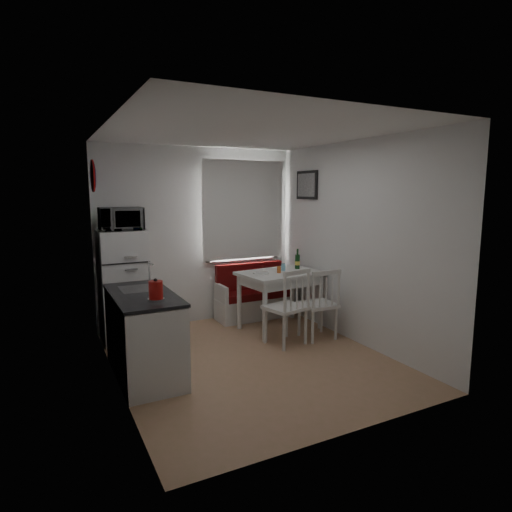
# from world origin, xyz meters

# --- Properties ---
(floor) EXTENTS (3.00, 3.50, 0.02)m
(floor) POSITION_xyz_m (0.00, 0.00, 0.00)
(floor) COLOR tan
(floor) RESTS_ON ground
(ceiling) EXTENTS (3.00, 3.50, 0.02)m
(ceiling) POSITION_xyz_m (0.00, 0.00, 2.60)
(ceiling) COLOR white
(ceiling) RESTS_ON wall_back
(wall_back) EXTENTS (3.00, 0.02, 2.60)m
(wall_back) POSITION_xyz_m (0.00, 1.75, 1.30)
(wall_back) COLOR white
(wall_back) RESTS_ON floor
(wall_front) EXTENTS (3.00, 0.02, 2.60)m
(wall_front) POSITION_xyz_m (0.00, -1.75, 1.30)
(wall_front) COLOR white
(wall_front) RESTS_ON floor
(wall_left) EXTENTS (0.02, 3.50, 2.60)m
(wall_left) POSITION_xyz_m (-1.50, 0.00, 1.30)
(wall_left) COLOR white
(wall_left) RESTS_ON floor
(wall_right) EXTENTS (0.02, 3.50, 2.60)m
(wall_right) POSITION_xyz_m (1.50, 0.00, 1.30)
(wall_right) COLOR white
(wall_right) RESTS_ON floor
(window) EXTENTS (1.22, 0.06, 1.47)m
(window) POSITION_xyz_m (0.70, 1.72, 1.62)
(window) COLOR silver
(window) RESTS_ON wall_back
(curtain) EXTENTS (1.35, 0.02, 1.50)m
(curtain) POSITION_xyz_m (0.70, 1.65, 1.68)
(curtain) COLOR white
(curtain) RESTS_ON wall_back
(kitchen_counter) EXTENTS (0.62, 1.32, 1.16)m
(kitchen_counter) POSITION_xyz_m (-1.20, 0.16, 0.46)
(kitchen_counter) COLOR silver
(kitchen_counter) RESTS_ON floor
(wall_sign) EXTENTS (0.03, 0.40, 0.40)m
(wall_sign) POSITION_xyz_m (-1.47, 1.45, 2.15)
(wall_sign) COLOR navy
(wall_sign) RESTS_ON wall_left
(picture_frame) EXTENTS (0.04, 0.52, 0.42)m
(picture_frame) POSITION_xyz_m (1.48, 1.10, 2.05)
(picture_frame) COLOR black
(picture_frame) RESTS_ON wall_right
(bench) EXTENTS (1.18, 0.45, 0.84)m
(bench) POSITION_xyz_m (0.79, 1.51, 0.28)
(bench) COLOR silver
(bench) RESTS_ON floor
(dining_table) EXTENTS (1.19, 0.90, 0.83)m
(dining_table) POSITION_xyz_m (0.88, 0.85, 0.74)
(dining_table) COLOR silver
(dining_table) RESTS_ON floor
(chair_left) EXTENTS (0.56, 0.54, 0.54)m
(chair_left) POSITION_xyz_m (0.63, 0.17, 0.62)
(chair_left) COLOR silver
(chair_left) RESTS_ON floor
(chair_right) EXTENTS (0.46, 0.44, 0.51)m
(chair_right) POSITION_xyz_m (1.13, 0.18, 0.59)
(chair_right) COLOR silver
(chair_right) RESTS_ON floor
(fridge) EXTENTS (0.59, 0.59, 1.46)m
(fridge) POSITION_xyz_m (-1.18, 1.40, 0.73)
(fridge) COLOR white
(fridge) RESTS_ON floor
(microwave) EXTENTS (0.53, 0.36, 0.29)m
(microwave) POSITION_xyz_m (-1.18, 1.35, 1.61)
(microwave) COLOR white
(microwave) RESTS_ON fridge
(kettle) EXTENTS (0.16, 0.16, 0.22)m
(kettle) POSITION_xyz_m (-1.15, -0.24, 1.01)
(kettle) COLOR #A2100D
(kettle) RESTS_ON kitchen_counter
(wine_bottle) EXTENTS (0.07, 0.07, 0.30)m
(wine_bottle) POSITION_xyz_m (1.23, 0.95, 0.98)
(wine_bottle) COLOR #123917
(wine_bottle) RESTS_ON dining_table
(drinking_glass_orange) EXTENTS (0.05, 0.05, 0.09)m
(drinking_glass_orange) POSITION_xyz_m (0.83, 0.80, 0.87)
(drinking_glass_orange) COLOR #D16222
(drinking_glass_orange) RESTS_ON dining_table
(drinking_glass_blue) EXTENTS (0.06, 0.06, 0.10)m
(drinking_glass_blue) POSITION_xyz_m (0.96, 0.90, 0.88)
(drinking_glass_blue) COLOR #8BD1EC
(drinking_glass_blue) RESTS_ON dining_table
(plate) EXTENTS (0.22, 0.22, 0.02)m
(plate) POSITION_xyz_m (0.58, 0.87, 0.84)
(plate) COLOR white
(plate) RESTS_ON dining_table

